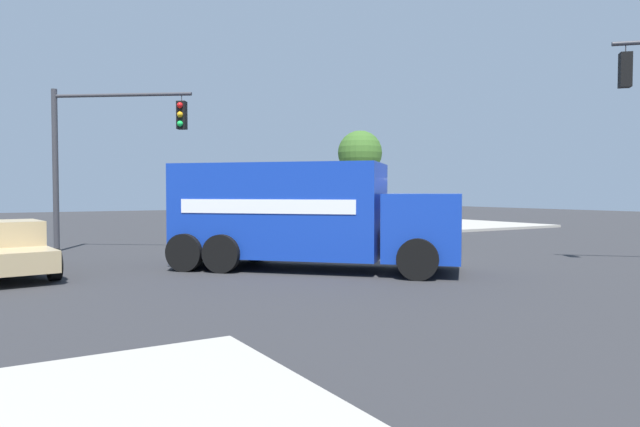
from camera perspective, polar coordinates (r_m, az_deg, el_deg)
name	(u,v)px	position (r m, az deg, el deg)	size (l,w,h in m)	color
ground_plane	(356,260)	(17.44, 3.69, -4.73)	(100.00, 100.00, 0.00)	#2B2B2D
sidewalk_corner_near	(409,224)	(36.02, 8.91, -1.05)	(12.59, 12.59, 0.14)	#9E998E
delivery_truck	(305,215)	(15.37, -1.51, -0.10)	(7.14, 7.21, 2.86)	#1438AD
traffic_light_primary	(100,143)	(21.24, -21.21, 6.63)	(4.08, 3.12, 5.68)	#38383D
pedestrian_near_corner	(452,208)	(34.87, 13.17, 0.57)	(0.37, 0.46, 1.75)	navy
picket_fence_run	(354,212)	(40.80, 3.42, 0.12)	(6.58, 0.05, 0.95)	silver
shade_tree_near	(360,153)	(40.53, 4.04, 6.06)	(3.14, 3.14, 6.30)	brown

